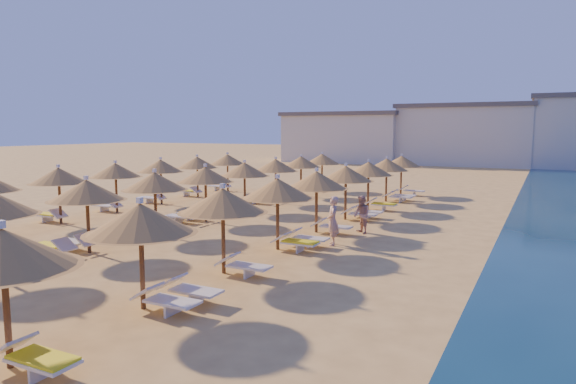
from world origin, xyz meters
The scene contains 8 objects.
ground centered at (0.00, 0.00, 0.00)m, with size 220.00×220.00×0.00m, color #DEB461.
hotel_blocks centered at (3.63, 46.95, 3.70)m, with size 45.43×9.70×8.10m.
parasol_row_east centered at (3.07, -0.15, 2.16)m, with size 2.71×33.83×2.72m.
parasol_row_west centered at (-2.58, -0.15, 2.16)m, with size 2.71×33.83×2.72m.
parasol_row_inland centered at (-8.24, 1.58, 2.16)m, with size 2.71×23.46×2.72m.
loungers centered at (-1.56, 0.05, 0.34)m, with size 14.39×31.76×0.66m.
beachgoer_b centered at (4.84, 2.22, 0.79)m, with size 0.77×0.60×1.58m, color tan.
beachgoer_a centered at (4.58, -0.35, 0.92)m, with size 0.67×0.44×1.84m, color tan.
Camera 1 is at (11.60, -17.89, 4.32)m, focal length 32.00 mm.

